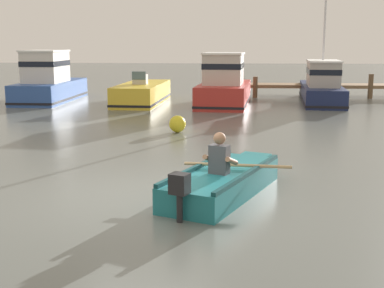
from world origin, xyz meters
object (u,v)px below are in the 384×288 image
at_px(moored_boat_navy, 322,87).
at_px(mooring_buoy, 177,124).
at_px(moored_boat_yellow, 142,94).
at_px(rowboat_with_person, 224,181).
at_px(moored_boat_red, 224,86).
at_px(moored_boat_blue, 49,83).

xyz_separation_m(moored_boat_navy, mooring_buoy, (-5.84, -8.52, -0.46)).
xyz_separation_m(moored_boat_yellow, mooring_buoy, (2.40, -7.79, -0.16)).
bearing_deg(moored_boat_navy, rowboat_with_person, -105.98).
height_order(moored_boat_navy, mooring_buoy, moored_boat_navy).
height_order(rowboat_with_person, moored_boat_navy, moored_boat_navy).
relative_size(moored_boat_red, moored_boat_navy, 0.83).
xyz_separation_m(rowboat_with_person, mooring_buoy, (-1.51, 6.58, 0.01)).
bearing_deg(moored_boat_blue, moored_boat_navy, 1.78).
xyz_separation_m(moored_boat_blue, mooring_buoy, (6.88, -8.12, -0.61)).
relative_size(moored_boat_red, mooring_buoy, 10.08).
xyz_separation_m(moored_boat_blue, moored_boat_yellow, (4.48, -0.34, -0.45)).
bearing_deg(mooring_buoy, moored_boat_yellow, 107.12).
xyz_separation_m(rowboat_with_person, moored_boat_red, (-0.16, 13.70, 0.60)).
relative_size(moored_boat_blue, moored_boat_red, 1.04).
relative_size(moored_boat_navy, mooring_buoy, 12.20).
relative_size(rowboat_with_person, moored_boat_blue, 0.65).
distance_m(rowboat_with_person, moored_boat_yellow, 14.89).
distance_m(moored_boat_red, moored_boat_navy, 4.69).
distance_m(rowboat_with_person, moored_boat_navy, 15.71).
height_order(moored_boat_blue, moored_boat_navy, moored_boat_navy).
relative_size(moored_boat_yellow, moored_boat_navy, 0.85).
bearing_deg(mooring_buoy, moored_boat_red, 79.21).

